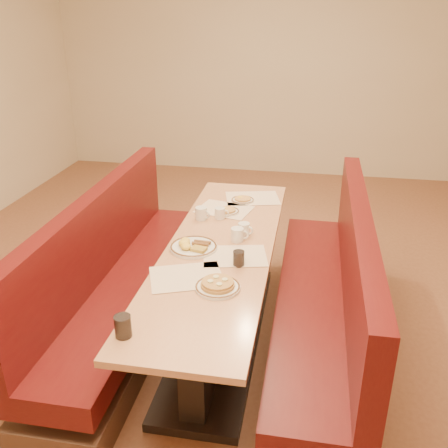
% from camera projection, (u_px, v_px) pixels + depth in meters
% --- Properties ---
extents(ground, '(8.00, 8.00, 0.00)m').
position_uv_depth(ground, '(221.00, 338.00, 3.64)').
color(ground, '#9E6647').
rests_on(ground, ground).
extents(room_envelope, '(6.04, 8.04, 2.82)m').
position_uv_depth(room_envelope, '(220.00, 61.00, 2.85)').
color(room_envelope, beige).
rests_on(room_envelope, ground).
extents(diner_table, '(0.70, 2.50, 0.75)m').
position_uv_depth(diner_table, '(220.00, 294.00, 3.48)').
color(diner_table, black).
rests_on(diner_table, ground).
extents(booth_left, '(0.55, 2.50, 1.05)m').
position_uv_depth(booth_left, '(121.00, 286.00, 3.61)').
color(booth_left, '#4C3326').
rests_on(booth_left, ground).
extents(booth_right, '(0.55, 2.50, 1.05)m').
position_uv_depth(booth_right, '(327.00, 306.00, 3.37)').
color(booth_right, '#4C3326').
rests_on(booth_right, ground).
extents(placemat_near_left, '(0.51, 0.45, 0.00)m').
position_uv_depth(placemat_near_left, '(186.00, 277.00, 2.95)').
color(placemat_near_left, beige).
rests_on(placemat_near_left, diner_table).
extents(placemat_near_right, '(0.46, 0.38, 0.00)m').
position_uv_depth(placemat_near_right, '(235.00, 256.00, 3.19)').
color(placemat_near_right, beige).
rests_on(placemat_near_right, diner_table).
extents(placemat_far_left, '(0.46, 0.39, 0.00)m').
position_uv_depth(placemat_far_left, '(224.00, 209.00, 3.91)').
color(placemat_far_left, beige).
rests_on(placemat_far_left, diner_table).
extents(placemat_far_right, '(0.49, 0.41, 0.00)m').
position_uv_depth(placemat_far_right, '(252.00, 198.00, 4.13)').
color(placemat_far_right, beige).
rests_on(placemat_far_right, diner_table).
extents(pancake_plate, '(0.26, 0.26, 0.06)m').
position_uv_depth(pancake_plate, '(218.00, 286.00, 2.83)').
color(pancake_plate, white).
rests_on(pancake_plate, diner_table).
extents(eggs_plate, '(0.31, 0.31, 0.06)m').
position_uv_depth(eggs_plate, '(193.00, 246.00, 3.29)').
color(eggs_plate, white).
rests_on(eggs_plate, diner_table).
extents(extra_plate_mid, '(0.19, 0.19, 0.04)m').
position_uv_depth(extra_plate_mid, '(243.00, 200.00, 4.08)').
color(extra_plate_mid, white).
rests_on(extra_plate_mid, diner_table).
extents(extra_plate_far, '(0.19, 0.19, 0.04)m').
position_uv_depth(extra_plate_far, '(227.00, 211.00, 3.86)').
color(extra_plate_far, white).
rests_on(extra_plate_far, diner_table).
extents(coffee_mug_a, '(0.12, 0.09, 0.09)m').
position_uv_depth(coffee_mug_a, '(238.00, 234.00, 3.39)').
color(coffee_mug_a, white).
rests_on(coffee_mug_a, diner_table).
extents(coffee_mug_b, '(0.12, 0.09, 0.09)m').
position_uv_depth(coffee_mug_b, '(202.00, 213.00, 3.72)').
color(coffee_mug_b, white).
rests_on(coffee_mug_b, diner_table).
extents(coffee_mug_c, '(0.11, 0.08, 0.09)m').
position_uv_depth(coffee_mug_c, '(244.00, 229.00, 3.47)').
color(coffee_mug_c, white).
rests_on(coffee_mug_c, diner_table).
extents(coffee_mug_d, '(0.11, 0.08, 0.08)m').
position_uv_depth(coffee_mug_d, '(220.00, 213.00, 3.74)').
color(coffee_mug_d, white).
rests_on(coffee_mug_d, diner_table).
extents(soda_tumbler_near, '(0.08, 0.08, 0.11)m').
position_uv_depth(soda_tumbler_near, '(123.00, 326.00, 2.41)').
color(soda_tumbler_near, black).
rests_on(soda_tumbler_near, diner_table).
extents(soda_tumbler_mid, '(0.07, 0.07, 0.10)m').
position_uv_depth(soda_tumbler_mid, '(239.00, 258.00, 3.07)').
color(soda_tumbler_mid, black).
rests_on(soda_tumbler_mid, diner_table).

